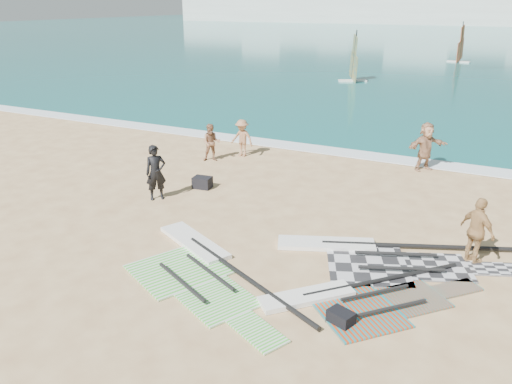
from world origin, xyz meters
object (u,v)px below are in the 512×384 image
at_px(gear_bag_near, 202,182).
at_px(beachgoer_right, 426,146).
at_px(person_wetsuit, 156,173).
at_px(beachgoer_back, 477,231).
at_px(rig_green, 202,266).
at_px(beachgoer_mid, 242,138).
at_px(rig_grey, 375,255).
at_px(rig_orange, 356,299).
at_px(gear_bag_far, 341,318).
at_px(beachgoer_left, 211,143).

xyz_separation_m(gear_bag_near, beachgoer_right, (6.70, 5.62, 0.75)).
bearing_deg(gear_bag_near, person_wetsuit, -116.24).
bearing_deg(beachgoer_back, rig_green, 68.31).
height_order(rig_green, beachgoer_mid, beachgoer_mid).
height_order(gear_bag_near, beachgoer_back, beachgoer_back).
bearing_deg(rig_grey, beachgoer_mid, 116.65).
distance_m(rig_grey, beachgoer_mid, 9.83).
height_order(rig_orange, gear_bag_far, gear_bag_far).
height_order(rig_grey, beachgoer_left, beachgoer_left).
bearing_deg(rig_green, beachgoer_left, 146.07).
bearing_deg(person_wetsuit, gear_bag_near, 15.97).
height_order(rig_grey, rig_green, same).
bearing_deg(beachgoer_mid, gear_bag_far, -48.52).
distance_m(beachgoer_mid, beachgoer_right, 7.43).
height_order(person_wetsuit, beachgoer_back, person_wetsuit).
height_order(gear_bag_far, person_wetsuit, person_wetsuit).
height_order(rig_green, beachgoer_right, beachgoer_right).
xyz_separation_m(beachgoer_mid, beachgoer_back, (9.63, -5.66, 0.08)).
bearing_deg(rig_green, person_wetsuit, 165.71).
xyz_separation_m(rig_green, rig_orange, (3.84, 0.30, -0.00)).
distance_m(rig_green, beachgoer_right, 11.17).
xyz_separation_m(rig_grey, beachgoer_back, (2.27, 0.81, 0.82)).
bearing_deg(person_wetsuit, beachgoer_right, -3.85).
distance_m(rig_green, beachgoer_back, 6.90).
relative_size(rig_grey, beachgoer_mid, 3.93).
distance_m(gear_bag_near, beachgoer_mid, 4.17).
xyz_separation_m(beachgoer_mid, beachgoer_right, (7.27, 1.54, 0.16)).
height_order(rig_grey, beachgoer_mid, beachgoer_mid).
bearing_deg(gear_bag_near, beachgoer_back, -9.83).
relative_size(beachgoer_left, beachgoer_mid, 0.98).
relative_size(rig_orange, person_wetsuit, 2.41).
distance_m(rig_grey, beachgoer_back, 2.55).
height_order(rig_green, rig_orange, rig_green).
bearing_deg(beachgoer_back, person_wetsuit, 39.31).
distance_m(rig_orange, gear_bag_far, 1.00).
height_order(beachgoer_back, beachgoer_right, beachgoer_right).
xyz_separation_m(gear_bag_near, beachgoer_back, (9.06, -1.57, 0.67)).
relative_size(person_wetsuit, beachgoer_back, 1.06).
xyz_separation_m(rig_orange, beachgoer_mid, (-7.48, 8.69, 0.75)).
height_order(gear_bag_near, beachgoer_mid, beachgoer_mid).
bearing_deg(beachgoer_back, gear_bag_near, 29.40).
relative_size(rig_grey, beachgoer_back, 3.58).
xyz_separation_m(rig_grey, rig_orange, (0.12, -2.21, -0.00)).
height_order(rig_grey, person_wetsuit, person_wetsuit).
relative_size(person_wetsuit, beachgoer_mid, 1.17).
xyz_separation_m(rig_green, person_wetsuit, (-3.85, 3.32, 0.88)).
bearing_deg(rig_orange, gear_bag_near, 100.02).
distance_m(gear_bag_far, beachgoer_back, 4.64).
bearing_deg(beachgoer_mid, beachgoer_back, -26.46).
bearing_deg(beachgoer_right, rig_orange, -135.77).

